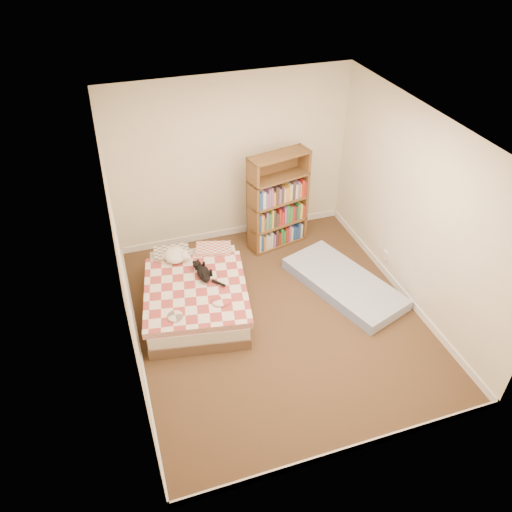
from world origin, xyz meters
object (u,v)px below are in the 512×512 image
object	(u,v)px
bookshelf	(277,212)
white_dog	(176,255)
bed	(196,293)
black_cat	(203,272)
floor_mattress	(344,283)

from	to	relation	value
bookshelf	white_dog	xyz separation A→B (m)	(-1.61, -0.53, -0.06)
bed	black_cat	bearing A→B (deg)	35.99
bed	white_dog	size ratio (longest dim) A/B	5.09
bed	white_dog	xyz separation A→B (m)	(-0.13, 0.49, 0.28)
floor_mattress	black_cat	distance (m)	1.92
bookshelf	black_cat	distance (m)	1.65
bookshelf	bed	bearing A→B (deg)	-158.41
bookshelf	white_dog	distance (m)	1.70
bookshelf	black_cat	size ratio (longest dim) A/B	2.48
floor_mattress	black_cat	world-z (taller)	black_cat
floor_mattress	bookshelf	bearing A→B (deg)	91.97
black_cat	white_dog	size ratio (longest dim) A/B	1.61
bed	black_cat	world-z (taller)	black_cat
floor_mattress	black_cat	xyz separation A→B (m)	(-1.85, 0.35, 0.40)
bookshelf	black_cat	xyz separation A→B (m)	(-1.35, -0.95, -0.08)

